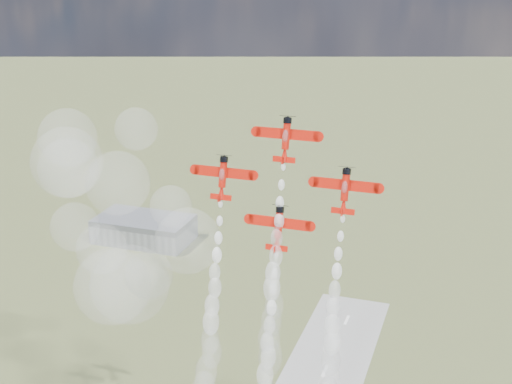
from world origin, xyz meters
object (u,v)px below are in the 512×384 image
object	(u,v)px
plane_left	(223,177)
plane_slot	(278,227)
hangar	(144,229)
plane_lead	(286,138)
plane_right	(345,190)

from	to	relation	value
plane_left	plane_slot	world-z (taller)	plane_left
hangar	plane_left	xyz separation A→B (m)	(113.30, -173.58, 94.44)
hangar	plane_left	world-z (taller)	plane_left
plane_lead	plane_right	xyz separation A→B (m)	(13.79, -2.45, -9.34)
hangar	plane_lead	distance (m)	237.08
hangar	plane_right	xyz separation A→B (m)	(140.88, -173.58, 94.44)
hangar	plane_slot	size ratio (longest dim) A/B	3.57
hangar	plane_slot	distance (m)	233.20
plane_left	plane_slot	xyz separation A→B (m)	(13.79, -2.45, -9.34)
plane_lead	plane_left	bearing A→B (deg)	-169.91
hangar	plane_left	bearing A→B (deg)	-56.87
plane_lead	plane_slot	size ratio (longest dim) A/B	1.00
plane_lead	plane_slot	bearing A→B (deg)	-90.00
plane_left	plane_slot	distance (m)	16.83
hangar	plane_slot	xyz separation A→B (m)	(127.09, -176.03, 85.10)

